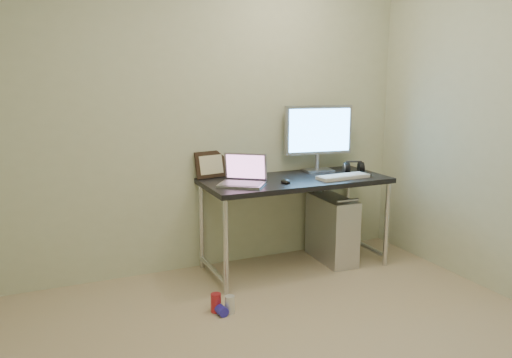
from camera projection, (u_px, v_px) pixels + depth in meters
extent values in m
cube|color=beige|center=(206.00, 116.00, 3.96)|extent=(3.50, 0.02, 2.50)
cube|color=black|center=(295.00, 181.00, 4.02)|extent=(1.50, 0.65, 0.04)
cylinder|color=silver|center=(226.00, 248.00, 3.56)|extent=(0.04, 0.04, 0.71)
cylinder|color=silver|center=(201.00, 226.00, 4.08)|extent=(0.04, 0.04, 0.71)
cylinder|color=silver|center=(387.00, 225.00, 4.12)|extent=(0.04, 0.04, 0.71)
cylinder|color=silver|center=(347.00, 208.00, 4.63)|extent=(0.04, 0.04, 0.71)
cylinder|color=silver|center=(213.00, 270.00, 3.87)|extent=(0.04, 0.57, 0.04)
cylinder|color=silver|center=(364.00, 246.00, 4.43)|extent=(0.04, 0.57, 0.04)
cube|color=silver|center=(332.00, 229.00, 4.26)|extent=(0.25, 0.54, 0.56)
cylinder|color=#A2A2A9|center=(348.00, 201.00, 4.00)|extent=(0.20, 0.03, 0.03)
cylinder|color=#A2A2A9|center=(319.00, 190.00, 4.40)|extent=(0.20, 0.03, 0.03)
cylinder|color=black|center=(311.00, 208.00, 4.46)|extent=(0.01, 0.16, 0.69)
cylinder|color=black|center=(321.00, 210.00, 4.48)|extent=(0.02, 0.11, 0.71)
cylinder|color=#AC1F29|center=(216.00, 303.00, 3.34)|extent=(0.09, 0.09, 0.13)
cylinder|color=silver|center=(230.00, 305.00, 3.33)|extent=(0.08, 0.08, 0.12)
cylinder|color=#2B24BA|center=(220.00, 309.00, 3.32)|extent=(0.08, 0.13, 0.07)
cube|color=#A2A2A9|center=(242.00, 185.00, 3.74)|extent=(0.41, 0.39, 0.02)
cube|color=gray|center=(242.00, 183.00, 3.74)|extent=(0.35, 0.33, 0.00)
cube|color=#96979D|center=(246.00, 167.00, 3.84)|extent=(0.30, 0.23, 0.21)
cube|color=#8B527C|center=(246.00, 167.00, 3.84)|extent=(0.26, 0.21, 0.18)
cube|color=#A2A2A9|center=(318.00, 170.00, 4.32)|extent=(0.26, 0.21, 0.02)
cylinder|color=#A2A2A9|center=(317.00, 161.00, 4.32)|extent=(0.04, 0.04, 0.13)
cube|color=#A2A2A9|center=(318.00, 130.00, 4.26)|extent=(0.60, 0.12, 0.42)
cube|color=#4C9CED|center=(320.00, 130.00, 4.24)|extent=(0.55, 0.08, 0.36)
cube|color=silver|center=(343.00, 177.00, 4.02)|extent=(0.45, 0.17, 0.03)
ellipsoid|color=black|center=(365.00, 173.00, 4.12)|extent=(0.10, 0.14, 0.04)
ellipsoid|color=black|center=(286.00, 180.00, 3.84)|extent=(0.11, 0.13, 0.04)
cylinder|color=black|center=(348.00, 169.00, 4.29)|extent=(0.07, 0.11, 0.10)
cylinder|color=black|center=(360.00, 168.00, 4.33)|extent=(0.07, 0.11, 0.10)
cube|color=black|center=(354.00, 162.00, 4.30)|extent=(0.13, 0.06, 0.01)
cube|color=black|center=(211.00, 164.00, 4.03)|extent=(0.28, 0.13, 0.22)
cylinder|color=silver|center=(241.00, 171.00, 4.12)|extent=(0.01, 0.01, 0.08)
cylinder|color=silver|center=(241.00, 165.00, 4.11)|extent=(0.04, 0.03, 0.04)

